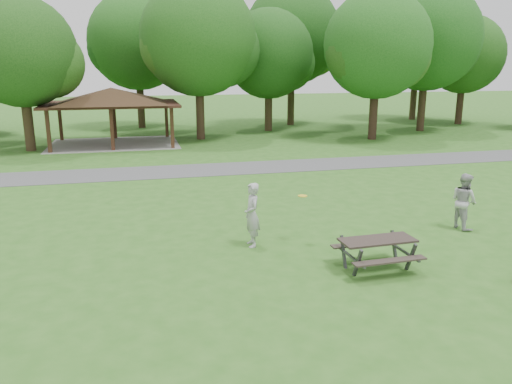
% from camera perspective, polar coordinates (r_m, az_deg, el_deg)
% --- Properties ---
extents(ground, '(160.00, 160.00, 0.00)m').
position_cam_1_polar(ground, '(12.31, -0.13, -10.67)').
color(ground, '#2C601B').
rests_on(ground, ground).
extents(asphalt_path, '(120.00, 3.20, 0.02)m').
position_cam_1_polar(asphalt_path, '(25.52, -7.52, 2.45)').
color(asphalt_path, '#494A4C').
rests_on(asphalt_path, ground).
extents(pavilion, '(8.60, 7.01, 3.76)m').
position_cam_1_polar(pavilion, '(34.94, -16.18, 10.25)').
color(pavilion, '#331E12').
rests_on(pavilion, ground).
extents(tree_row_d, '(6.93, 6.60, 9.27)m').
position_cam_1_polar(tree_row_d, '(33.97, -25.16, 13.97)').
color(tree_row_d, '#302315').
rests_on(tree_row_d, ground).
extents(tree_row_e, '(8.40, 8.00, 11.02)m').
position_cam_1_polar(tree_row_e, '(36.22, -6.46, 16.73)').
color(tree_row_e, '#302015').
rests_on(tree_row_e, ground).
extents(tree_row_f, '(7.35, 7.00, 9.55)m').
position_cam_1_polar(tree_row_f, '(40.81, 1.59, 15.20)').
color(tree_row_f, '#302215').
rests_on(tree_row_f, ground).
extents(tree_row_g, '(7.77, 7.40, 10.25)m').
position_cam_1_polar(tree_row_g, '(36.89, 13.78, 15.67)').
color(tree_row_g, black).
rests_on(tree_row_g, ground).
extents(tree_row_h, '(8.61, 8.20, 11.37)m').
position_cam_1_polar(tree_row_h, '(42.92, 19.06, 16.00)').
color(tree_row_h, black).
rests_on(tree_row_h, ground).
extents(tree_row_i, '(7.14, 6.80, 9.52)m').
position_cam_1_polar(tree_row_i, '(49.13, 22.79, 14.06)').
color(tree_row_i, black).
rests_on(tree_row_i, ground).
extents(tree_deep_b, '(8.40, 8.00, 11.13)m').
position_cam_1_polar(tree_deep_b, '(43.91, -13.26, 16.15)').
color(tree_deep_b, black).
rests_on(tree_deep_b, ground).
extents(tree_deep_c, '(8.82, 8.40, 11.90)m').
position_cam_1_polar(tree_deep_c, '(45.07, 4.26, 17.13)').
color(tree_deep_c, '#302315').
rests_on(tree_deep_c, ground).
extents(tree_deep_d, '(8.40, 8.00, 11.27)m').
position_cam_1_polar(tree_deep_d, '(51.83, 18.06, 15.66)').
color(tree_deep_d, '#322316').
rests_on(tree_deep_d, ground).
extents(picnic_table_middle, '(2.01, 1.65, 0.85)m').
position_cam_1_polar(picnic_table_middle, '(13.41, 13.68, -6.05)').
color(picnic_table_middle, '#2A211E').
rests_on(picnic_table_middle, ground).
extents(frisbee_in_flight, '(0.32, 0.32, 0.02)m').
position_cam_1_polar(frisbee_in_flight, '(14.85, 5.35, -0.44)').
color(frisbee_in_flight, yellow).
rests_on(frisbee_in_flight, ground).
extents(frisbee_thrower, '(0.48, 0.71, 1.90)m').
position_cam_1_polar(frisbee_thrower, '(14.57, -0.46, -2.63)').
color(frisbee_thrower, '#A8A8AB').
rests_on(frisbee_thrower, ground).
extents(frisbee_catcher, '(0.80, 0.97, 1.84)m').
position_cam_1_polar(frisbee_catcher, '(17.51, 22.67, -0.97)').
color(frisbee_catcher, '#B0B0B3').
rests_on(frisbee_catcher, ground).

